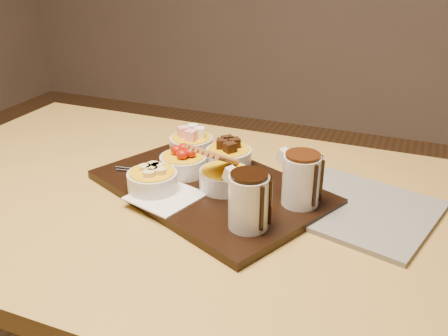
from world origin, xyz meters
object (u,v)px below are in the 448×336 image
at_px(newspaper, 348,206).
at_px(dining_table, 163,232).
at_px(pitcher_milk_chocolate, 301,181).
at_px(pitcher_dark_chocolate, 249,202).
at_px(serving_board, 210,188).
at_px(bowl_strawberries, 183,165).

bearing_deg(newspaper, dining_table, -153.00).
distance_m(pitcher_milk_chocolate, newspaper, 0.11).
relative_size(pitcher_dark_chocolate, newspaper, 0.31).
bearing_deg(serving_board, pitcher_milk_chocolate, 21.80).
relative_size(dining_table, pitcher_milk_chocolate, 12.45).
relative_size(dining_table, pitcher_dark_chocolate, 12.45).
distance_m(dining_table, pitcher_dark_chocolate, 0.29).
bearing_deg(dining_table, pitcher_dark_chocolate, -20.98).
height_order(dining_table, pitcher_dark_chocolate, pitcher_dark_chocolate).
xyz_separation_m(bowl_strawberries, newspaper, (0.35, 0.01, -0.03)).
bearing_deg(serving_board, pitcher_dark_chocolate, -19.98).
xyz_separation_m(pitcher_dark_chocolate, pitcher_milk_chocolate, (0.06, 0.11, 0.00)).
relative_size(serving_board, pitcher_milk_chocolate, 4.77).
bearing_deg(dining_table, bowl_strawberries, 70.90).
bearing_deg(serving_board, newspaper, 32.92).
bearing_deg(bowl_strawberries, pitcher_milk_chocolate, -7.83).
xyz_separation_m(dining_table, pitcher_dark_chocolate, (0.22, -0.09, 0.17)).
bearing_deg(pitcher_milk_chocolate, pitcher_dark_chocolate, -94.40).
height_order(pitcher_dark_chocolate, newspaper, pitcher_dark_chocolate).
bearing_deg(newspaper, pitcher_dark_chocolate, -116.64).
height_order(bowl_strawberries, newspaper, bowl_strawberries).
bearing_deg(pitcher_milk_chocolate, serving_board, -158.20).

